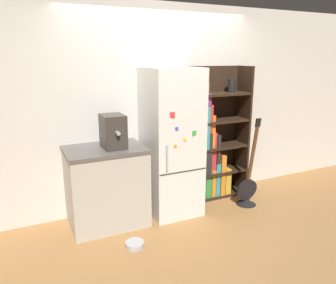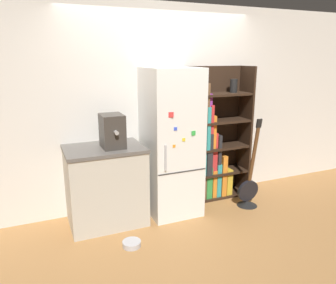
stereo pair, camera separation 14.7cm
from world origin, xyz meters
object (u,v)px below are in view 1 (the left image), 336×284
at_px(guitar, 247,192).
at_px(bookshelf, 209,145).
at_px(pet_bowl, 135,244).
at_px(espresso_machine, 113,131).
at_px(refrigerator, 171,142).

bearing_deg(guitar, bookshelf, 123.45).
distance_m(guitar, pet_bowl, 1.76).
distance_m(espresso_machine, pet_bowl, 1.25).
distance_m(bookshelf, pet_bowl, 1.77).
height_order(refrigerator, espresso_machine, refrigerator).
bearing_deg(pet_bowl, refrigerator, 40.60).
distance_m(refrigerator, espresso_machine, 0.77).
height_order(refrigerator, bookshelf, refrigerator).
xyz_separation_m(espresso_machine, pet_bowl, (0.02, -0.59, -1.10)).
distance_m(espresso_machine, guitar, 2.00).
relative_size(refrigerator, guitar, 1.51).
bearing_deg(guitar, pet_bowl, -169.22).
bearing_deg(guitar, refrigerator, 163.50).
relative_size(refrigerator, pet_bowl, 9.19).
bearing_deg(espresso_machine, guitar, -8.65).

